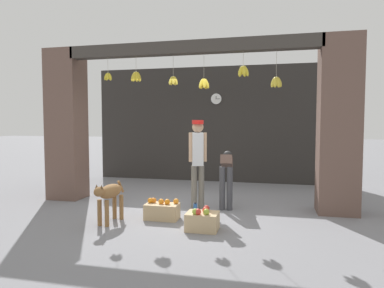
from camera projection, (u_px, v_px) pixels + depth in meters
ground_plane at (187, 208)px, 6.59m from camera, size 60.00×60.00×0.00m
shop_back_wall at (214, 124)px, 9.57m from camera, size 6.81×0.12×3.20m
shop_pillar_left at (67, 125)px, 7.41m from camera, size 0.70×0.60×3.20m
shop_pillar_right at (339, 126)px, 6.16m from camera, size 0.70×0.60×3.20m
storefront_awning at (189, 51)px, 6.51m from camera, size 4.91×0.30×0.92m
dog at (109, 195)px, 5.61m from camera, size 0.29×0.83×0.69m
shopkeeper at (198, 156)px, 6.49m from camera, size 0.33×0.30×1.70m
worker_stooping at (227, 171)px, 6.65m from camera, size 0.28×0.82×1.07m
fruit_crate_oranges at (162, 211)px, 5.85m from camera, size 0.57×0.32×0.35m
fruit_crate_apples at (202, 220)px, 5.25m from camera, size 0.48×0.38×0.36m
water_bottle at (195, 210)px, 6.00m from camera, size 0.07×0.07×0.26m
wall_clock at (216, 99)px, 9.44m from camera, size 0.31×0.03×0.31m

